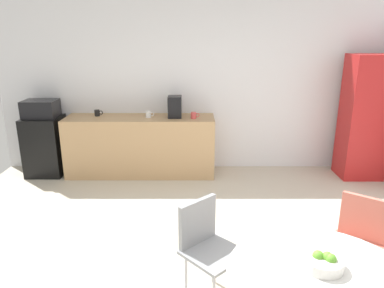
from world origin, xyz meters
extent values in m
plane|color=beige|center=(0.00, 0.00, 0.00)|extent=(6.00, 6.00, 0.00)
cube|color=silver|center=(0.00, 3.00, 1.30)|extent=(6.00, 0.10, 2.60)
cube|color=tan|center=(-0.79, 2.65, 0.45)|extent=(2.24, 0.60, 0.90)
cube|color=black|center=(-2.26, 2.65, 0.45)|extent=(0.54, 0.54, 0.90)
cube|color=black|center=(-2.26, 2.65, 1.03)|extent=(0.48, 0.38, 0.26)
cube|color=#B21E1E|center=(2.55, 2.55, 0.92)|extent=(0.60, 0.50, 1.83)
cylinder|color=white|center=(0.78, -0.83, 0.71)|extent=(1.14, 1.14, 0.03)
cylinder|color=silver|center=(0.40, -0.19, 0.21)|extent=(0.02, 0.02, 0.42)
cylinder|color=silver|center=(0.18, 0.05, 0.21)|extent=(0.02, 0.02, 0.42)
cylinder|color=silver|center=(-0.05, -0.17, 0.21)|extent=(0.02, 0.02, 0.42)
cube|color=gray|center=(0.17, -0.18, 0.44)|extent=(0.59, 0.59, 0.03)
cube|color=gray|center=(0.05, -0.04, 0.64)|extent=(0.31, 0.29, 0.38)
cylinder|color=silver|center=(1.09, -0.15, 0.21)|extent=(0.02, 0.02, 0.42)
cylinder|color=silver|center=(1.54, -0.09, 0.21)|extent=(0.02, 0.02, 0.42)
cylinder|color=silver|center=(1.28, 0.10, 0.21)|extent=(0.02, 0.02, 0.42)
cube|color=#DB7260|center=(1.31, -0.12, 0.44)|extent=(0.59, 0.59, 0.03)
cube|color=#DB7260|center=(1.43, 0.03, 0.64)|extent=(0.33, 0.26, 0.38)
cylinder|color=silver|center=(0.80, -0.75, 0.76)|extent=(0.25, 0.25, 0.07)
sphere|color=#66B233|center=(0.84, -0.77, 0.80)|extent=(0.07, 0.07, 0.07)
sphere|color=#66B233|center=(0.83, -0.75, 0.80)|extent=(0.07, 0.07, 0.07)
sphere|color=#66B233|center=(0.77, -0.74, 0.80)|extent=(0.07, 0.07, 0.07)
cylinder|color=#D84C4C|center=(0.02, 2.56, 0.95)|extent=(0.08, 0.08, 0.09)
torus|color=#D84C4C|center=(0.08, 2.56, 0.95)|extent=(0.06, 0.01, 0.06)
cylinder|color=white|center=(-0.65, 2.63, 0.95)|extent=(0.08, 0.08, 0.09)
torus|color=white|center=(-0.60, 2.63, 0.95)|extent=(0.06, 0.01, 0.06)
cylinder|color=black|center=(-1.45, 2.74, 0.95)|extent=(0.08, 0.08, 0.09)
torus|color=black|center=(-1.39, 2.74, 0.95)|extent=(0.06, 0.01, 0.06)
cube|color=black|center=(-0.26, 2.65, 1.06)|extent=(0.20, 0.24, 0.32)
camera|label=1|loc=(0.00, -2.65, 2.10)|focal=33.69mm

